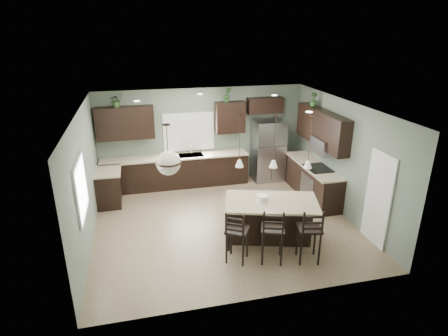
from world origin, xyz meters
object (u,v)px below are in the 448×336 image
bar_stool_left (237,236)px  bar_stool_right (309,234)px  kitchen_island (271,221)px  serving_dish (262,198)px  refrigerator (268,150)px  plant_back_left (117,100)px  bar_stool_center (272,234)px

bar_stool_left → bar_stool_right: (1.38, -0.33, 0.03)m
kitchen_island → serving_dish: bearing=180.0°
refrigerator → bar_stool_right: 4.31m
serving_dish → bar_stool_left: size_ratio=0.21×
serving_dish → bar_stool_right: (0.65, -0.98, -0.40)m
kitchen_island → plant_back_left: (-3.14, 3.50, 2.13)m
refrigerator → plant_back_left: size_ratio=4.89×
refrigerator → bar_stool_right: bearing=-98.7°
bar_stool_right → serving_dish: bearing=135.5°
bar_stool_left → bar_stool_center: (0.67, -0.16, 0.03)m
bar_stool_left → plant_back_left: size_ratio=2.99×
refrigerator → bar_stool_left: refrigerator is taller
refrigerator → bar_stool_center: refrigerator is taller
bar_stool_center → serving_dish: bearing=104.8°
refrigerator → serving_dish: refrigerator is taller
serving_dish → plant_back_left: plant_back_left is taller
bar_stool_left → bar_stool_right: bar_stool_right is taller
bar_stool_left → kitchen_island: bearing=63.4°
kitchen_island → bar_stool_left: size_ratio=1.74×
bar_stool_right → refrigerator: bearing=93.2°
refrigerator → kitchen_island: 3.53m
kitchen_island → plant_back_left: size_ratio=5.19×
kitchen_island → bar_stool_left: (-0.92, -0.60, 0.10)m
kitchen_island → plant_back_left: bearing=147.9°
bar_stool_right → plant_back_left: bearing=141.0°
refrigerator → bar_stool_right: (-0.65, -4.25, -0.33)m
plant_back_left → refrigerator: bearing=-2.4°
bar_stool_center → refrigerator: bearing=90.3°
refrigerator → serving_dish: 3.52m
kitchen_island → bar_stool_left: 1.10m
refrigerator → bar_stool_right: size_ratio=1.55×
bar_stool_left → bar_stool_center: 0.69m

